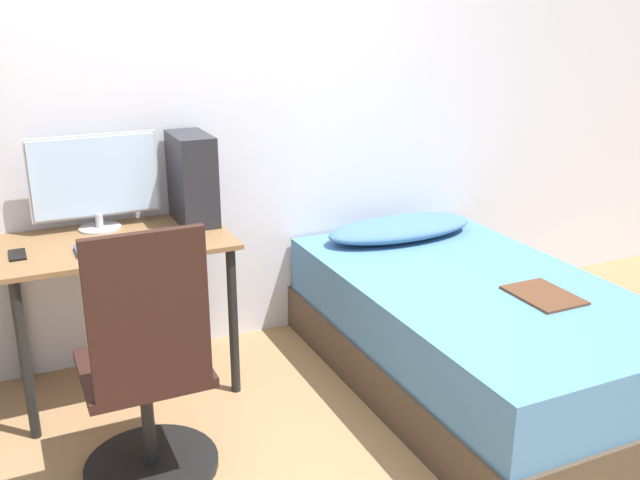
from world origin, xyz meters
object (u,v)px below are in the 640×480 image
(bed, at_px, (474,333))
(pc_tower, at_px, (192,179))
(monitor, at_px, (95,180))
(keyboard, at_px, (119,246))
(office_chair, at_px, (148,387))

(bed, distance_m, pc_tower, 1.55)
(monitor, relative_size, keyboard, 1.61)
(bed, relative_size, monitor, 3.30)
(monitor, height_order, pc_tower, monitor)
(bed, distance_m, monitor, 1.93)
(keyboard, distance_m, pc_tower, 0.52)
(bed, height_order, keyboard, keyboard)
(keyboard, bearing_deg, pc_tower, 31.29)
(office_chair, relative_size, pc_tower, 2.45)
(pc_tower, bearing_deg, office_chair, -116.67)
(office_chair, relative_size, bed, 0.55)
(office_chair, bearing_deg, keyboard, 86.84)
(pc_tower, bearing_deg, monitor, 170.38)
(monitor, bearing_deg, keyboard, -84.13)
(monitor, relative_size, pc_tower, 1.36)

